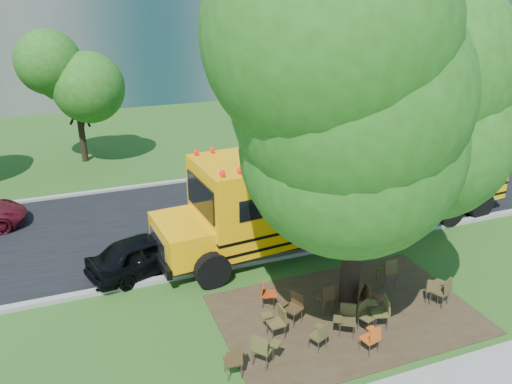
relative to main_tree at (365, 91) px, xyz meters
name	(u,v)px	position (x,y,z in m)	size (l,w,h in m)	color
ground	(306,312)	(-1.35, -0.01, -6.08)	(160.00, 160.00, 0.00)	#2A541A
dirt_patch	(346,314)	(-0.35, -0.51, -6.06)	(7.00, 4.50, 0.03)	#382819
asphalt_road	(229,213)	(-1.35, 6.99, -6.06)	(80.00, 8.00, 0.04)	black
kerb_near	(266,259)	(-1.35, 2.99, -6.01)	(80.00, 0.25, 0.14)	gray
kerb_far	(202,178)	(-1.35, 11.09, -6.01)	(80.00, 0.25, 0.14)	gray
bg_tree_2	(75,80)	(-6.35, 15.99, -1.86)	(4.80, 4.80, 6.62)	black
bg_tree_3	(329,56)	(6.65, 13.99, -1.05)	(5.60, 5.60, 7.84)	black
bg_tree_4	(459,64)	(14.65, 12.99, -1.74)	(5.00, 5.00, 6.85)	black
main_tree	(365,91)	(0.00, 0.00, 0.00)	(7.20, 7.20, 9.69)	black
school_bus	(358,180)	(2.67, 4.09, -4.14)	(13.92, 4.22, 3.35)	#FFAB08
chair_0	(234,359)	(-4.01, -1.70, -5.57)	(0.56, 0.48, 0.82)	#463019
chair_1	(263,347)	(-3.27, -1.60, -5.51)	(0.79, 0.63, 0.92)	#4C4721
chair_2	(320,334)	(-1.73, -1.55, -5.60)	(0.53, 0.61, 0.78)	#4D4521
chair_3	(347,317)	(-0.81, -1.24, -5.53)	(0.75, 0.59, 0.88)	#433B1D
chair_4	(372,337)	(-0.60, -2.11, -5.59)	(0.54, 0.57, 0.79)	#D55016
chair_5	(366,313)	(-0.26, -1.27, -5.56)	(0.57, 0.65, 0.84)	#4E4522
chair_6	(381,309)	(0.19, -1.30, -5.50)	(0.57, 0.73, 0.94)	brown
chair_7	(434,288)	(2.23, -0.91, -5.58)	(0.68, 0.54, 0.80)	#4A3F20
chair_8	(277,319)	(-2.52, -0.71, -5.52)	(0.55, 0.59, 0.89)	brown
chair_9	(293,305)	(-1.88, -0.29, -5.52)	(0.72, 0.60, 0.89)	#442F18
chair_10	(267,292)	(-2.29, 0.59, -5.57)	(0.52, 0.67, 0.81)	#AC3812
chair_11	(327,295)	(-0.80, -0.17, -5.55)	(0.57, 0.58, 0.85)	#492F1A
chair_12	(371,295)	(0.33, -0.61, -5.56)	(0.49, 0.59, 0.84)	#512E1D
chair_13	(389,269)	(1.54, 0.31, -5.48)	(0.63, 0.59, 0.97)	#443A1D
chair_14	(365,297)	(0.16, -0.60, -5.57)	(0.56, 0.70, 0.82)	#3E2C16
chair_15	(443,289)	(2.37, -1.11, -5.51)	(0.62, 0.73, 0.92)	#4C4021
black_car	(146,253)	(-5.13, 3.79, -5.45)	(1.48, 3.68, 1.25)	black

